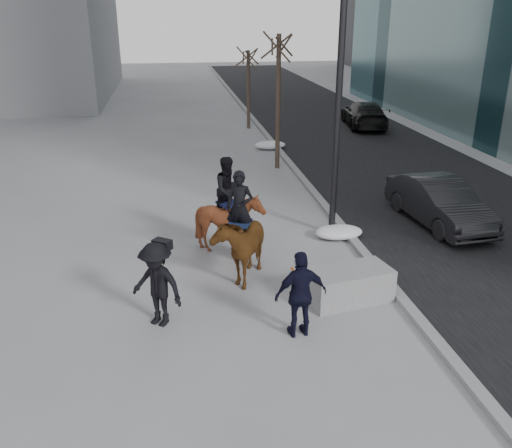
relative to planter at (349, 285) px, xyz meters
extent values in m
plane|color=gray|center=(-1.88, -0.19, -0.36)|extent=(120.00, 120.00, 0.00)
cube|color=black|center=(5.12, 9.81, -0.36)|extent=(8.00, 90.00, 0.01)
cube|color=gray|center=(1.12, 9.81, -0.30)|extent=(0.25, 90.00, 0.12)
cube|color=#98989B|center=(0.00, 0.00, 0.00)|extent=(1.94, 1.24, 0.72)
imported|color=black|center=(4.02, 3.98, 0.31)|extent=(1.79, 4.20, 1.35)
imported|color=black|center=(6.77, 18.22, 0.32)|extent=(2.57, 4.94, 1.37)
imported|color=#4F2E0F|center=(-2.16, 1.48, 0.47)|extent=(1.60, 2.16, 1.66)
imported|color=black|center=(-2.16, 1.63, 1.31)|extent=(0.75, 0.63, 1.73)
cube|color=#101C3C|center=(-2.16, 1.63, 0.95)|extent=(0.66, 0.70, 0.06)
imported|color=#4C260F|center=(-2.26, 2.90, 0.46)|extent=(1.82, 1.90, 1.65)
imported|color=black|center=(-2.26, 3.05, 1.30)|extent=(1.03, 0.93, 1.72)
cube|color=#0E1334|center=(-2.26, 3.05, 0.93)|extent=(0.66, 0.71, 0.06)
imported|color=black|center=(-1.36, -1.17, 0.52)|extent=(1.07, 0.54, 1.75)
cylinder|color=#C1430B|center=(-1.41, -0.62, 0.79)|extent=(0.04, 0.18, 0.07)
imported|color=black|center=(-4.06, -0.35, 0.52)|extent=(1.30, 1.19, 1.75)
cube|color=black|center=(-3.91, -0.10, 1.26)|extent=(0.42, 0.39, 0.20)
cylinder|color=black|center=(0.72, 3.75, 4.14)|extent=(0.18, 0.18, 9.00)
ellipsoid|color=white|center=(0.82, 3.38, -0.19)|extent=(1.33, 0.85, 0.34)
ellipsoid|color=white|center=(0.82, 13.98, -0.18)|extent=(1.42, 0.90, 0.36)
camera|label=1|loc=(-3.61, -9.97, 5.51)|focal=38.00mm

